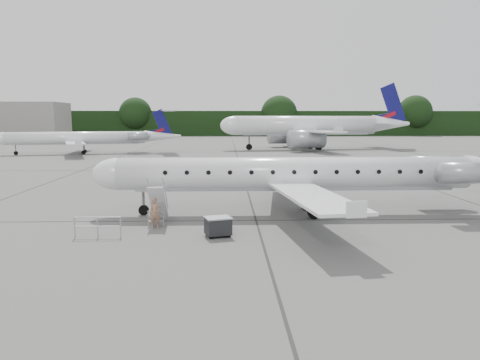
{
  "coord_description": "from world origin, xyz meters",
  "views": [
    {
      "loc": [
        -4.82,
        -22.16,
        5.76
      ],
      "look_at": [
        -4.04,
        3.81,
        2.3
      ],
      "focal_mm": 35.0,
      "sensor_mm": 36.0,
      "label": 1
    }
  ],
  "objects": [
    {
      "name": "ground",
      "position": [
        0.0,
        0.0,
        0.0
      ],
      "size": [
        320.0,
        320.0,
        0.0
      ],
      "primitive_type": "plane",
      "color": "#5E5E5B",
      "rests_on": "ground"
    },
    {
      "name": "treeline",
      "position": [
        0.0,
        130.0,
        4.0
      ],
      "size": [
        260.0,
        4.0,
        8.0
      ],
      "primitive_type": "cube",
      "color": "black",
      "rests_on": "ground"
    },
    {
      "name": "main_regional_jet",
      "position": [
        -0.76,
        5.43,
        3.42
      ],
      "size": [
        26.83,
        19.4,
        6.85
      ],
      "primitive_type": null,
      "rotation": [
        0.0,
        0.0,
        0.01
      ],
      "color": "silver",
      "rests_on": "ground"
    },
    {
      "name": "airstair",
      "position": [
        -8.56,
        3.26,
        1.07
      ],
      "size": [
        0.86,
        2.24,
        2.15
      ],
      "primitive_type": null,
      "rotation": [
        0.0,
        0.0,
        0.01
      ],
      "color": "silver",
      "rests_on": "ground"
    },
    {
      "name": "passenger",
      "position": [
        -8.56,
        1.99,
        0.81
      ],
      "size": [
        0.66,
        0.51,
        1.62
      ],
      "primitive_type": "imported",
      "rotation": [
        0.0,
        0.0,
        0.23
      ],
      "color": "#8E644D",
      "rests_on": "ground"
    },
    {
      "name": "safety_railing",
      "position": [
        -11.04,
        0.13,
        0.5
      ],
      "size": [
        2.2,
        0.1,
        1.0
      ],
      "primitive_type": null,
      "rotation": [
        0.0,
        0.0,
        0.01
      ],
      "color": "#9A9CA2",
      "rests_on": "ground"
    },
    {
      "name": "baggage_cart",
      "position": [
        -5.23,
        0.16,
        0.51
      ],
      "size": [
        1.41,
        1.26,
        1.03
      ],
      "primitive_type": null,
      "rotation": [
        0.0,
        0.0,
        0.29
      ],
      "color": "black",
      "rests_on": "ground"
    },
    {
      "name": "bg_narrowbody",
      "position": [
        9.92,
        64.09,
        6.1
      ],
      "size": [
        37.46,
        29.58,
        12.2
      ],
      "primitive_type": null,
      "rotation": [
        0.0,
        0.0,
        0.16
      ],
      "color": "silver",
      "rests_on": "ground"
    },
    {
      "name": "bg_regional_left",
      "position": [
        -28.68,
        53.57,
        3.58
      ],
      "size": [
        30.88,
        25.1,
        7.15
      ],
      "primitive_type": null,
      "rotation": [
        0.0,
        0.0,
        0.22
      ],
      "color": "silver",
      "rests_on": "ground"
    }
  ]
}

